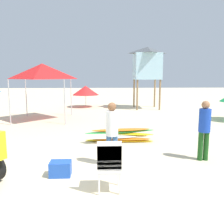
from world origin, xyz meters
name	(u,v)px	position (x,y,z in m)	size (l,w,h in m)	color
ground	(67,179)	(0.00, 0.00, 0.00)	(80.00, 80.00, 0.00)	beige
stacked_plastic_chairs	(109,162)	(0.95, -0.70, 0.65)	(0.48, 0.48, 1.11)	white
surfboard_pile	(121,135)	(1.51, 3.04, 0.24)	(2.60, 0.82, 0.48)	yellow
lifeguard_near_left	(204,127)	(3.66, 1.05, 0.97)	(0.32, 0.32, 1.68)	#194C19
lifeguard_near_center	(112,130)	(1.08, 0.77, 0.97)	(0.32, 0.32, 1.69)	#33598C
popup_canopy	(42,71)	(-2.24, 7.55, 2.58)	(2.66, 2.66, 2.98)	#B2B2B7
lifeguard_tower	(147,63)	(4.09, 11.66, 3.21)	(1.98, 1.98, 4.33)	olive
beach_umbrella_far	(86,90)	(-0.31, 12.64, 1.26)	(1.97, 1.97, 1.60)	beige
cooler_box	(60,169)	(-0.18, 0.17, 0.18)	(0.50, 0.36, 0.35)	blue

